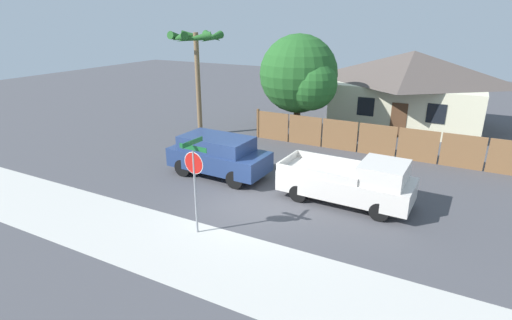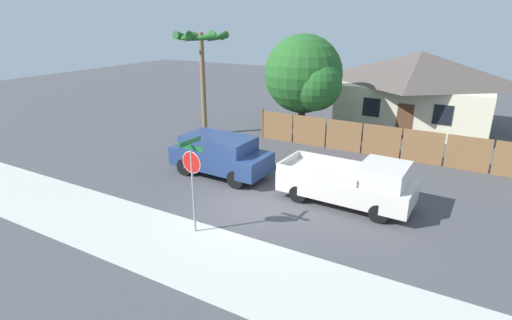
# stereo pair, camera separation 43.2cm
# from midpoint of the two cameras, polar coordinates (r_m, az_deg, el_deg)

# --- Properties ---
(ground_plane) EXTENTS (80.00, 80.00, 0.00)m
(ground_plane) POSITION_cam_midpoint_polar(r_m,az_deg,el_deg) (15.09, -1.45, -6.55)
(ground_plane) COLOR #47474C
(sidewalk_strip) EXTENTS (36.00, 3.20, 0.01)m
(sidewalk_strip) POSITION_cam_midpoint_polar(r_m,az_deg,el_deg) (12.49, -9.79, -12.92)
(sidewalk_strip) COLOR beige
(sidewalk_strip) RESTS_ON ground
(wooden_fence) EXTENTS (13.77, 0.12, 1.70)m
(wooden_fence) POSITION_cam_midpoint_polar(r_m,az_deg,el_deg) (21.09, 16.34, 2.75)
(wooden_fence) COLOR brown
(wooden_fence) RESTS_ON ground
(house) EXTENTS (9.41, 7.34, 4.69)m
(house) POSITION_cam_midpoint_polar(r_m,az_deg,el_deg) (27.83, 20.75, 9.74)
(house) COLOR beige
(house) RESTS_ON ground
(oak_tree) EXTENTS (4.62, 4.40, 5.85)m
(oak_tree) POSITION_cam_midpoint_polar(r_m,az_deg,el_deg) (23.02, 5.91, 11.83)
(oak_tree) COLOR brown
(oak_tree) RESTS_ON ground
(palm_tree) EXTENTS (2.92, 3.14, 5.96)m
(palm_tree) POSITION_cam_midpoint_polar(r_m,az_deg,el_deg) (23.44, -9.08, 15.75)
(palm_tree) COLOR brown
(palm_tree) RESTS_ON ground
(red_suv) EXTENTS (4.48, 2.06, 1.79)m
(red_suv) POSITION_cam_midpoint_polar(r_m,az_deg,el_deg) (17.63, -6.09, 0.77)
(red_suv) COLOR navy
(red_suv) RESTS_ON ground
(orange_pickup) EXTENTS (4.99, 2.13, 1.81)m
(orange_pickup) POSITION_cam_midpoint_polar(r_m,az_deg,el_deg) (15.34, 12.70, -3.08)
(orange_pickup) COLOR silver
(orange_pickup) RESTS_ON ground
(stop_sign) EXTENTS (1.05, 0.95, 3.18)m
(stop_sign) POSITION_cam_midpoint_polar(r_m,az_deg,el_deg) (12.61, -9.80, -1.52)
(stop_sign) COLOR gray
(stop_sign) RESTS_ON ground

